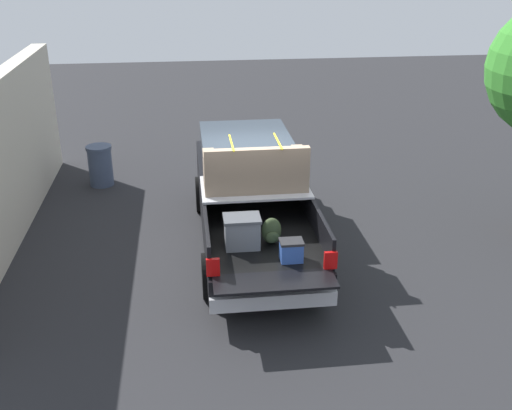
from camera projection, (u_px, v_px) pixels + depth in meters
ground_plane at (252, 244)px, 11.64m from camera, size 40.00×40.00×0.00m
pickup_truck at (250, 192)px, 11.59m from camera, size 6.05×2.06×2.23m
building_facade at (2, 163)px, 11.32m from camera, size 8.78×0.36×3.12m
trash_can at (100, 165)px, 14.32m from camera, size 0.60×0.60×0.98m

